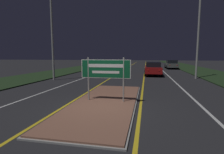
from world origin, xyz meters
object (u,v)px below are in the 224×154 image
at_px(streetlight_left_near, 51,12).
at_px(car_receding_0, 153,68).
at_px(streetlight_right_near, 199,18).
at_px(car_receding_1, 171,64).
at_px(highway_sign, 106,71).
at_px(car_approaching_0, 112,67).

xyz_separation_m(streetlight_left_near, car_receding_0, (8.90, 5.78, -5.12)).
height_order(streetlight_right_near, car_receding_1, streetlight_right_near).
height_order(highway_sign, streetlight_right_near, streetlight_right_near).
relative_size(car_receding_1, car_approaching_0, 0.97).
relative_size(car_receding_0, car_approaching_0, 1.03).
bearing_deg(streetlight_left_near, highway_sign, -46.02).
bearing_deg(car_receding_1, highway_sign, -104.49).
distance_m(highway_sign, car_approaching_0, 14.86).
height_order(car_receding_1, car_approaching_0, car_receding_1).
distance_m(car_receding_0, car_approaching_0, 5.65).
distance_m(streetlight_left_near, streetlight_right_near, 13.29).
height_order(streetlight_right_near, car_receding_0, streetlight_right_near).
bearing_deg(car_approaching_0, car_receding_1, 44.44).
distance_m(highway_sign, streetlight_left_near, 10.16).
bearing_deg(highway_sign, car_receding_1, 75.51).
relative_size(highway_sign, streetlight_right_near, 0.26).
bearing_deg(car_receding_0, highway_sign, -101.65).
height_order(car_receding_0, car_approaching_0, car_receding_0).
xyz_separation_m(highway_sign, car_approaching_0, (-2.64, 14.61, -0.74)).
distance_m(streetlight_right_near, car_receding_0, 6.63).
bearing_deg(streetlight_left_near, car_approaching_0, 65.16).
relative_size(highway_sign, car_receding_1, 0.50).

